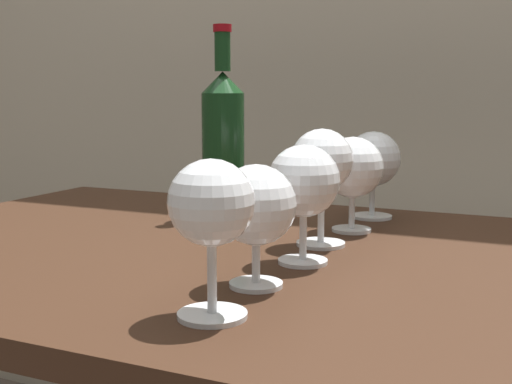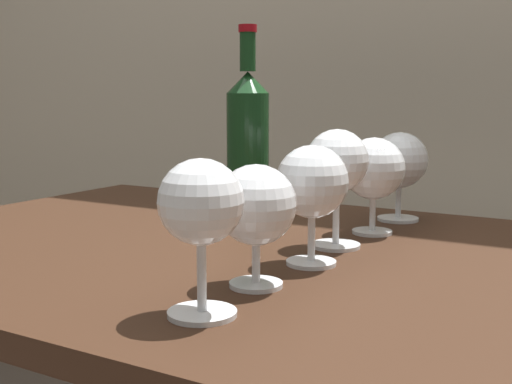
{
  "view_description": "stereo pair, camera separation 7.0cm",
  "coord_description": "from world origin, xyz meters",
  "px_view_note": "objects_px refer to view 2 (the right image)",
  "views": [
    {
      "loc": [
        0.27,
        -0.78,
        0.96
      ],
      "look_at": [
        -0.01,
        -0.16,
        0.85
      ],
      "focal_mm": 46.6,
      "sensor_mm": 36.0,
      "label": 1
    },
    {
      "loc": [
        0.34,
        -0.75,
        0.96
      ],
      "look_at": [
        -0.01,
        -0.16,
        0.85
      ],
      "focal_mm": 46.6,
      "sensor_mm": 36.0,
      "label": 2
    }
  ],
  "objects_px": {
    "wine_glass_pinot": "(201,207)",
    "wine_glass_chardonnay": "(315,183)",
    "wine_glass_white": "(256,206)",
    "wine_glass_port": "(402,162)",
    "wine_glass_cabernet": "(372,170)",
    "wine_bottle": "(248,141)",
    "wine_glass_amber": "(337,163)"
  },
  "relations": [
    {
      "from": "wine_glass_white",
      "to": "wine_bottle",
      "type": "bearing_deg",
      "value": 122.24
    },
    {
      "from": "wine_glass_pinot",
      "to": "wine_glass_white",
      "type": "bearing_deg",
      "value": 92.32
    },
    {
      "from": "wine_glass_chardonnay",
      "to": "wine_glass_port",
      "type": "relative_size",
      "value": 1.01
    },
    {
      "from": "wine_glass_pinot",
      "to": "wine_glass_chardonnay",
      "type": "distance_m",
      "value": 0.22
    },
    {
      "from": "wine_glass_white",
      "to": "wine_bottle",
      "type": "relative_size",
      "value": 0.42
    },
    {
      "from": "wine_glass_pinot",
      "to": "wine_bottle",
      "type": "relative_size",
      "value": 0.47
    },
    {
      "from": "wine_glass_white",
      "to": "wine_glass_port",
      "type": "distance_m",
      "value": 0.44
    },
    {
      "from": "wine_glass_port",
      "to": "wine_glass_white",
      "type": "bearing_deg",
      "value": -91.99
    },
    {
      "from": "wine_glass_port",
      "to": "wine_bottle",
      "type": "bearing_deg",
      "value": -156.86
    },
    {
      "from": "wine_glass_pinot",
      "to": "wine_glass_cabernet",
      "type": "distance_m",
      "value": 0.43
    },
    {
      "from": "wine_glass_amber",
      "to": "wine_glass_port",
      "type": "distance_m",
      "value": 0.23
    },
    {
      "from": "wine_glass_pinot",
      "to": "wine_glass_white",
      "type": "xyz_separation_m",
      "value": [
        -0.0,
        0.11,
        -0.02
      ]
    },
    {
      "from": "wine_glass_port",
      "to": "wine_bottle",
      "type": "distance_m",
      "value": 0.25
    },
    {
      "from": "wine_glass_chardonnay",
      "to": "wine_glass_port",
      "type": "distance_m",
      "value": 0.33
    },
    {
      "from": "wine_glass_cabernet",
      "to": "wine_bottle",
      "type": "xyz_separation_m",
      "value": [
        -0.22,
        0.02,
        0.03
      ]
    },
    {
      "from": "wine_glass_pinot",
      "to": "wine_bottle",
      "type": "height_order",
      "value": "wine_bottle"
    },
    {
      "from": "wine_glass_chardonnay",
      "to": "wine_bottle",
      "type": "xyz_separation_m",
      "value": [
        -0.23,
        0.23,
        0.03
      ]
    },
    {
      "from": "wine_glass_pinot",
      "to": "wine_glass_white",
      "type": "height_order",
      "value": "wine_glass_pinot"
    },
    {
      "from": "wine_glass_chardonnay",
      "to": "wine_glass_white",
      "type": "bearing_deg",
      "value": -97.6
    },
    {
      "from": "wine_glass_port",
      "to": "wine_glass_chardonnay",
      "type": "bearing_deg",
      "value": -90.02
    },
    {
      "from": "wine_glass_amber",
      "to": "wine_glass_port",
      "type": "height_order",
      "value": "wine_glass_amber"
    },
    {
      "from": "wine_glass_cabernet",
      "to": "wine_glass_white",
      "type": "bearing_deg",
      "value": -91.5
    },
    {
      "from": "wine_glass_chardonnay",
      "to": "wine_glass_cabernet",
      "type": "height_order",
      "value": "wine_glass_chardonnay"
    },
    {
      "from": "wine_glass_amber",
      "to": "wine_bottle",
      "type": "xyz_separation_m",
      "value": [
        -0.21,
        0.13,
        0.01
      ]
    },
    {
      "from": "wine_glass_white",
      "to": "wine_glass_port",
      "type": "bearing_deg",
      "value": 88.01
    },
    {
      "from": "wine_glass_pinot",
      "to": "wine_glass_chardonnay",
      "type": "bearing_deg",
      "value": 87.2
    },
    {
      "from": "wine_glass_cabernet",
      "to": "wine_glass_chardonnay",
      "type": "bearing_deg",
      "value": -88.14
    },
    {
      "from": "wine_glass_pinot",
      "to": "wine_glass_cabernet",
      "type": "bearing_deg",
      "value": 89.46
    },
    {
      "from": "wine_glass_white",
      "to": "wine_glass_cabernet",
      "type": "distance_m",
      "value": 0.32
    },
    {
      "from": "wine_glass_white",
      "to": "wine_bottle",
      "type": "height_order",
      "value": "wine_bottle"
    },
    {
      "from": "wine_glass_white",
      "to": "wine_glass_port",
      "type": "xyz_separation_m",
      "value": [
        0.02,
        0.44,
        0.01
      ]
    },
    {
      "from": "wine_glass_white",
      "to": "wine_glass_chardonnay",
      "type": "xyz_separation_m",
      "value": [
        0.02,
        0.11,
        0.01
      ]
    }
  ]
}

